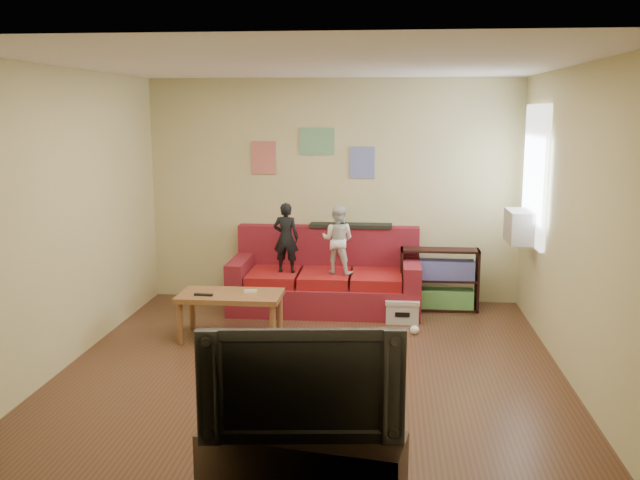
# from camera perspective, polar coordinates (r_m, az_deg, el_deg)

# --- Properties ---
(room_shell) EXTENTS (4.52, 5.02, 2.72)m
(room_shell) POSITION_cam_1_polar(r_m,az_deg,el_deg) (6.22, -0.70, 1.41)
(room_shell) COLOR #553322
(room_shell) RESTS_ON ground
(sofa) EXTENTS (2.20, 1.01, 0.97)m
(sofa) POSITION_cam_1_polar(r_m,az_deg,el_deg) (8.46, 0.50, -3.29)
(sofa) COLOR maroon
(sofa) RESTS_ON ground
(child_a) EXTENTS (0.31, 0.22, 0.81)m
(child_a) POSITION_cam_1_polar(r_m,az_deg,el_deg) (8.22, -2.74, 0.18)
(child_a) COLOR black
(child_a) RESTS_ON sofa
(child_b) EXTENTS (0.44, 0.38, 0.79)m
(child_b) POSITION_cam_1_polar(r_m,az_deg,el_deg) (8.16, 1.43, 0.03)
(child_b) COLOR silver
(child_b) RESTS_ON sofa
(coffee_table) EXTENTS (1.05, 0.58, 0.47)m
(coffee_table) POSITION_cam_1_polar(r_m,az_deg,el_deg) (7.38, -7.17, -4.76)
(coffee_table) COLOR brown
(coffee_table) RESTS_ON ground
(remote) EXTENTS (0.19, 0.06, 0.02)m
(remote) POSITION_cam_1_polar(r_m,az_deg,el_deg) (7.31, -9.31, -4.34)
(remote) COLOR black
(remote) RESTS_ON coffee_table
(game_controller) EXTENTS (0.14, 0.06, 0.03)m
(game_controller) POSITION_cam_1_polar(r_m,az_deg,el_deg) (7.37, -5.58, -4.10)
(game_controller) COLOR white
(game_controller) RESTS_ON coffee_table
(bookshelf) EXTENTS (0.91, 0.27, 0.73)m
(bookshelf) POSITION_cam_1_polar(r_m,az_deg,el_deg) (8.49, 9.50, -3.38)
(bookshelf) COLOR black
(bookshelf) RESTS_ON ground
(window) EXTENTS (0.04, 1.08, 1.48)m
(window) POSITION_cam_1_polar(r_m,az_deg,el_deg) (7.95, 16.81, 5.01)
(window) COLOR white
(window) RESTS_ON room_shell
(ac_unit) EXTENTS (0.28, 0.55, 0.35)m
(ac_unit) POSITION_cam_1_polar(r_m,az_deg,el_deg) (7.99, 15.76, 1.04)
(ac_unit) COLOR #B7B2A3
(ac_unit) RESTS_ON window
(artwork_left) EXTENTS (0.30, 0.01, 0.40)m
(artwork_left) POSITION_cam_1_polar(r_m,az_deg,el_deg) (8.75, -4.53, 6.58)
(artwork_left) COLOR #D87266
(artwork_left) RESTS_ON room_shell
(artwork_center) EXTENTS (0.42, 0.01, 0.32)m
(artwork_center) POSITION_cam_1_polar(r_m,az_deg,el_deg) (8.65, -0.27, 7.90)
(artwork_center) COLOR #72B27F
(artwork_center) RESTS_ON room_shell
(artwork_right) EXTENTS (0.30, 0.01, 0.38)m
(artwork_right) POSITION_cam_1_polar(r_m,az_deg,el_deg) (8.63, 3.39, 6.21)
(artwork_right) COLOR #727FCC
(artwork_right) RESTS_ON room_shell
(file_box) EXTENTS (0.37, 0.29, 0.26)m
(file_box) POSITION_cam_1_polar(r_m,az_deg,el_deg) (8.00, 6.59, -5.59)
(file_box) COLOR silver
(file_box) RESTS_ON ground
(tv_stand) EXTENTS (1.26, 0.60, 0.45)m
(tv_stand) POSITION_cam_1_polar(r_m,az_deg,el_deg) (4.42, -1.46, -17.89)
(tv_stand) COLOR #3C2B22
(tv_stand) RESTS_ON ground
(television) EXTENTS (1.18, 0.28, 0.67)m
(television) POSITION_cam_1_polar(r_m,az_deg,el_deg) (4.18, -1.50, -11.07)
(television) COLOR black
(television) RESTS_ON tv_stand
(tissue) EXTENTS (0.12, 0.12, 0.09)m
(tissue) POSITION_cam_1_polar(r_m,az_deg,el_deg) (7.59, 7.57, -7.14)
(tissue) COLOR white
(tissue) RESTS_ON ground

